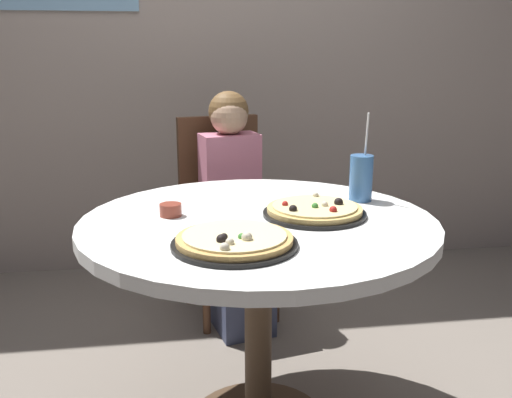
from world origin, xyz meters
TOP-DOWN VIEW (x-y plane):
  - wall_with_window at (-0.00, 1.66)m, footprint 5.20×0.14m
  - dining_table at (0.00, 0.00)m, footprint 1.11×1.11m
  - chair_wooden at (-0.02, 0.99)m, footprint 0.47×0.47m
  - diner_child at (0.02, 0.81)m, footprint 0.32×0.43m
  - pizza_veggie at (0.18, 0.01)m, footprint 0.33×0.33m
  - pizza_cheese at (-0.10, -0.25)m, footprint 0.34×0.34m
  - soda_cup at (0.39, 0.17)m, footprint 0.08×0.08m
  - sauce_bowl at (-0.27, 0.07)m, footprint 0.07×0.07m

SIDE VIEW (x-z plane):
  - diner_child at x=0.02m, z-range -0.06..1.02m
  - chair_wooden at x=-0.02m, z-range 0.06..1.01m
  - dining_table at x=0.00m, z-range 0.27..1.02m
  - pizza_cheese at x=-0.10m, z-range 0.74..0.79m
  - pizza_veggie at x=0.18m, z-range 0.74..0.79m
  - sauce_bowl at x=-0.27m, z-range 0.75..0.79m
  - soda_cup at x=0.39m, z-range 0.68..0.98m
  - wall_with_window at x=0.00m, z-range 0.00..2.90m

